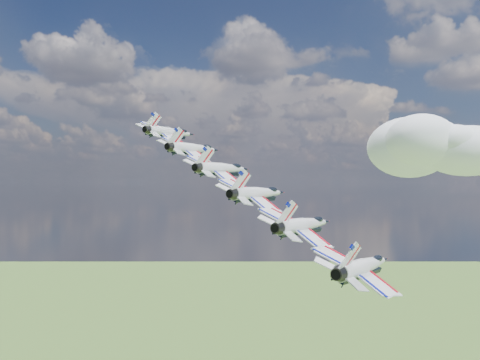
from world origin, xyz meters
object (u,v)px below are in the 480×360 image
(jet_0, at_px, (171,132))
(jet_4, at_px, (304,224))
(jet_2, at_px, (223,168))
(jet_3, at_px, (259,193))
(jet_1, at_px, (194,148))
(jet_5, at_px, (364,266))

(jet_0, relative_size, jet_4, 1.00)
(jet_0, bearing_deg, jet_2, -23.31)
(jet_3, distance_m, jet_4, 10.63)
(jet_2, relative_size, jet_3, 1.00)
(jet_0, distance_m, jet_4, 42.52)
(jet_1, relative_size, jet_3, 1.00)
(jet_0, distance_m, jet_3, 31.89)
(jet_2, bearing_deg, jet_1, 156.69)
(jet_1, distance_m, jet_3, 21.26)
(jet_2, height_order, jet_5, jet_2)
(jet_2, xyz_separation_m, jet_5, (21.01, -21.50, -10.65))
(jet_1, distance_m, jet_4, 31.89)
(jet_4, relative_size, jet_5, 1.00)
(jet_1, height_order, jet_5, jet_1)
(jet_0, bearing_deg, jet_4, -23.31)
(jet_0, distance_m, jet_1, 10.63)
(jet_3, height_order, jet_5, jet_3)
(jet_0, distance_m, jet_5, 53.15)
(jet_1, distance_m, jet_2, 10.63)
(jet_0, height_order, jet_2, jet_0)
(jet_1, xyz_separation_m, jet_5, (28.01, -28.66, -14.21))
(jet_0, xyz_separation_m, jet_3, (21.01, -21.50, -10.65))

